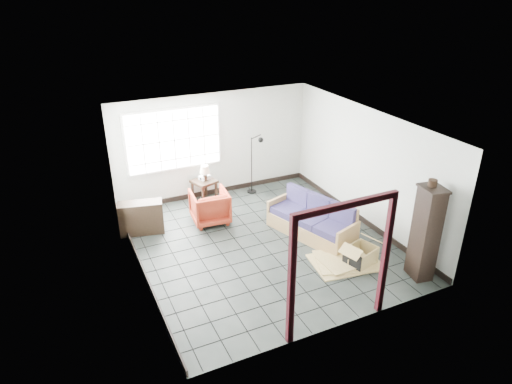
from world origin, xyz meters
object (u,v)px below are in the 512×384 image
armchair (210,205)px  tall_shelf (426,233)px  futon_sofa (313,221)px  side_table (204,184)px

armchair → tall_shelf: bearing=132.8°
futon_sofa → tall_shelf: 2.43m
side_table → tall_shelf: tall_shelf is taller
armchair → side_table: size_ratio=1.25×
armchair → tall_shelf: (2.79, -3.63, 0.51)m
side_table → tall_shelf: (2.57, -4.65, 0.45)m
futon_sofa → tall_shelf: bearing=-83.4°
tall_shelf → armchair: bearing=138.0°
futon_sofa → tall_shelf: size_ratio=1.15×
futon_sofa → armchair: 2.34m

